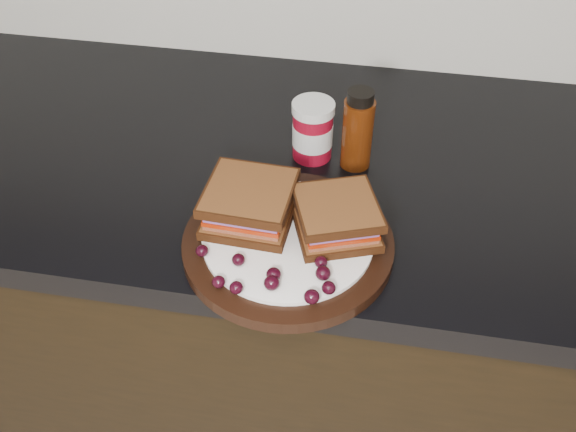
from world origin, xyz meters
name	(u,v)px	position (x,y,z in m)	size (l,w,h in m)	color
base_cabinets	(327,342)	(0.00, 1.70, 0.43)	(3.96, 0.58, 0.86)	black
countertop	(339,171)	(0.00, 1.70, 0.88)	(3.98, 0.60, 0.04)	black
plate	(288,244)	(-0.05, 1.50, 0.91)	(0.28, 0.28, 0.02)	black
sandwich_left	(250,204)	(-0.10, 1.53, 0.95)	(0.11, 0.11, 0.05)	brown
sandwich_right	(337,218)	(0.01, 1.52, 0.95)	(0.10, 0.10, 0.05)	brown
grape_0	(202,251)	(-0.15, 1.45, 0.93)	(0.02, 0.02, 0.02)	black
grape_1	(238,260)	(-0.10, 1.44, 0.93)	(0.02, 0.02, 0.02)	black
grape_2	(219,282)	(-0.11, 1.40, 0.93)	(0.02, 0.02, 0.02)	black
grape_3	(236,288)	(-0.09, 1.39, 0.93)	(0.02, 0.02, 0.02)	black
grape_4	(272,283)	(-0.05, 1.41, 0.93)	(0.02, 0.02, 0.02)	black
grape_5	(274,274)	(-0.05, 1.42, 0.93)	(0.02, 0.02, 0.02)	black
grape_6	(312,297)	(0.00, 1.40, 0.93)	(0.02, 0.02, 0.02)	black
grape_7	(329,288)	(0.02, 1.41, 0.93)	(0.02, 0.02, 0.02)	black
grape_8	(323,273)	(0.01, 1.43, 0.93)	(0.02, 0.02, 0.02)	black
grape_9	(321,262)	(0.00, 1.45, 0.93)	(0.02, 0.02, 0.02)	black
grape_10	(349,241)	(0.03, 1.50, 0.93)	(0.02, 0.02, 0.02)	black
grape_11	(334,239)	(0.01, 1.50, 0.93)	(0.02, 0.02, 0.02)	black
grape_12	(353,230)	(0.04, 1.52, 0.93)	(0.02, 0.02, 0.02)	black
grape_13	(338,205)	(0.01, 1.56, 0.93)	(0.02, 0.02, 0.01)	black
grape_14	(258,206)	(-0.09, 1.54, 0.93)	(0.02, 0.02, 0.02)	black
grape_15	(256,214)	(-0.09, 1.52, 0.93)	(0.02, 0.02, 0.02)	black
grape_16	(221,225)	(-0.14, 1.50, 0.93)	(0.02, 0.02, 0.01)	black
grape_17	(227,230)	(-0.12, 1.49, 0.93)	(0.02, 0.02, 0.02)	black
grape_18	(242,201)	(-0.12, 1.55, 0.93)	(0.02, 0.02, 0.02)	black
grape_19	(236,207)	(-0.12, 1.53, 0.93)	(0.02, 0.02, 0.02)	black
grape_20	(237,228)	(-0.11, 1.49, 0.93)	(0.02, 0.02, 0.02)	black
condiment_jar	(313,130)	(-0.04, 1.71, 0.95)	(0.06, 0.06, 0.10)	maroon
oil_bottle	(358,129)	(0.02, 1.70, 0.96)	(0.05, 0.05, 0.13)	#441A06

